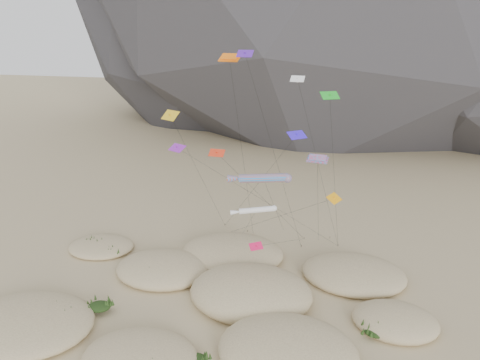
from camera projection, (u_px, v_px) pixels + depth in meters
name	position (u px, v px, depth m)	size (l,w,h in m)	color
ground	(219.00, 319.00, 52.29)	(500.00, 500.00, 0.00)	#CCB789
dunes	(222.00, 295.00, 55.48)	(50.59, 34.98, 4.48)	#CCB789
dune_grass	(217.00, 294.00, 55.60)	(42.91, 28.36, 1.52)	black
kite_stakes	(273.00, 236.00, 72.85)	(18.69, 4.70, 0.30)	#3F2D1E
rainbow_tube_kite	(261.00, 178.00, 56.37)	(7.95, 16.91, 14.65)	#E74218
white_tube_kite	(255.00, 210.00, 58.80)	(7.65, 13.80, 9.79)	silver
orange_parafoil	(230.00, 60.00, 60.52)	(3.32, 7.57, 27.96)	orange
multi_parafoil	(317.00, 160.00, 52.82)	(2.48, 15.79, 17.44)	#FC1A3A
delta_kites	(254.00, 140.00, 56.61)	(23.56, 20.71, 28.52)	green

